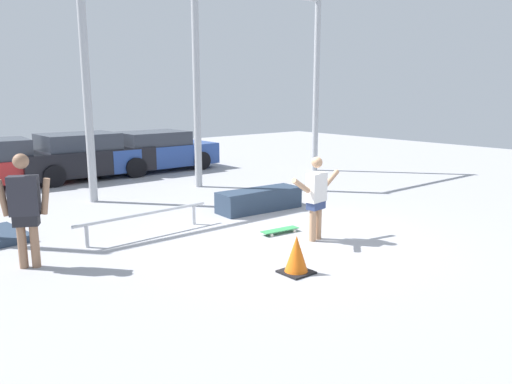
% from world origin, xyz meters
% --- Properties ---
extents(ground_plane, '(36.00, 36.00, 0.00)m').
position_xyz_m(ground_plane, '(0.00, 0.00, 0.00)').
color(ground_plane, '#9E9EA3').
extents(skateboarder, '(1.38, 0.29, 1.54)m').
position_xyz_m(skateboarder, '(0.31, -0.46, 0.84)').
color(skateboarder, tan).
rests_on(skateboarder, ground_plane).
extents(skateboard, '(0.81, 0.31, 0.08)m').
position_xyz_m(skateboard, '(0.10, 0.27, 0.06)').
color(skateboard, '#338C4C').
rests_on(skateboard, ground_plane).
extents(grind_box, '(2.03, 0.81, 0.48)m').
position_xyz_m(grind_box, '(1.02, 1.99, 0.24)').
color(grind_box, '#28384C').
rests_on(grind_box, ground_plane).
extents(grind_rail, '(2.78, 0.21, 0.44)m').
position_xyz_m(grind_rail, '(-1.95, 1.83, 0.35)').
color(grind_rail, '#B7BABF').
rests_on(grind_rail, ground_plane).
extents(canopy_support_right, '(4.95, 0.20, 5.67)m').
position_xyz_m(canopy_support_right, '(3.92, 5.30, 3.42)').
color(canopy_support_right, '#A5A8AD').
rests_on(canopy_support_right, ground_plane).
extents(parked_car_black, '(4.04, 2.00, 1.42)m').
position_xyz_m(parked_car_black, '(-0.46, 8.74, 0.69)').
color(parked_car_black, black).
rests_on(parked_car_black, ground_plane).
extents(parked_car_blue, '(4.03, 2.01, 1.34)m').
position_xyz_m(parked_car_blue, '(2.08, 8.75, 0.65)').
color(parked_car_blue, '#284793').
rests_on(parked_car_blue, ground_plane).
extents(bystander, '(0.73, 0.45, 1.78)m').
position_xyz_m(bystander, '(-4.15, 1.34, 0.98)').
color(bystander, '#8C664C').
rests_on(bystander, ground_plane).
extents(traffic_cone, '(0.44, 0.44, 0.58)m').
position_xyz_m(traffic_cone, '(-1.15, -1.46, 0.28)').
color(traffic_cone, black).
rests_on(traffic_cone, ground_plane).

